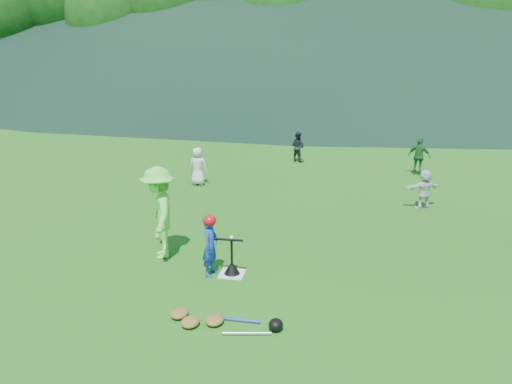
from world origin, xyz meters
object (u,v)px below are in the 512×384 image
adult_coach (159,213)px  fielder_c (419,156)px  home_plate (232,274)px  fielder_b (298,147)px  fielder_d (424,189)px  equipment_pile (214,320)px  batter_child (210,246)px  batting_tee (232,268)px  fielder_a (198,166)px

adult_coach → fielder_c: (6.00, 8.07, -0.30)m
home_plate → fielder_b: 10.00m
fielder_b → fielder_d: (3.85, -5.13, -0.04)m
equipment_pile → adult_coach: bearing=126.6°
adult_coach → home_plate: bearing=49.4°
home_plate → batter_child: size_ratio=0.39×
batting_tee → equipment_pile: size_ratio=0.38×
fielder_d → home_plate: bearing=25.2°
batter_child → fielder_c: fielder_c is taller
fielder_d → fielder_a: bearing=-35.6°
home_plate → batting_tee: 0.12m
batting_tee → batter_child: bearing=-170.1°
fielder_c → equipment_pile: fielder_c is taller
fielder_a → fielder_d: 6.65m
equipment_pile → fielder_c: bearing=67.7°
fielder_a → equipment_pile: 8.29m
home_plate → equipment_pile: bearing=-85.7°
home_plate → equipment_pile: 1.77m
fielder_c → fielder_b: bearing=6.2°
fielder_a → equipment_pile: fielder_a is taller
fielder_c → equipment_pile: (-4.27, -10.41, -0.56)m
batter_child → adult_coach: size_ratio=0.62×
adult_coach → fielder_b: bearing=148.2°
home_plate → fielder_d: (4.06, 4.86, 0.51)m
adult_coach → fielder_d: size_ratio=1.77×
fielder_c → equipment_pile: bearing=91.7°
adult_coach → fielder_c: adult_coach is taller
fielder_b → equipment_pile: size_ratio=0.62×
fielder_b → batting_tee: size_ratio=1.65×
adult_coach → equipment_pile: size_ratio=1.03×
fielder_a → fielder_c: 7.33m
fielder_c → adult_coach: bearing=77.4°
fielder_a → batting_tee: bearing=116.2°
fielder_a → fielder_b: 4.73m
fielder_c → fielder_d: fielder_c is taller
batter_child → fielder_a: (-2.09, 6.16, 0.01)m
adult_coach → batter_child: bearing=41.4°
batter_child → equipment_pile: (0.52, -1.70, -0.51)m
equipment_pile → fielder_a: bearing=108.4°
home_plate → batter_child: (-0.39, -0.07, 0.56)m
home_plate → fielder_c: (4.40, 8.64, 0.62)m
batter_child → fielder_b: batter_child is taller
home_plate → fielder_a: bearing=112.1°
batter_child → equipment_pile: batter_child is taller
adult_coach → fielder_d: 7.11m
fielder_a → batting_tee: (2.48, -6.09, -0.46)m
adult_coach → equipment_pile: adult_coach is taller
fielder_a → batting_tee: fielder_a is taller
home_plate → fielder_b: bearing=88.8°
adult_coach → fielder_a: bearing=168.1°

